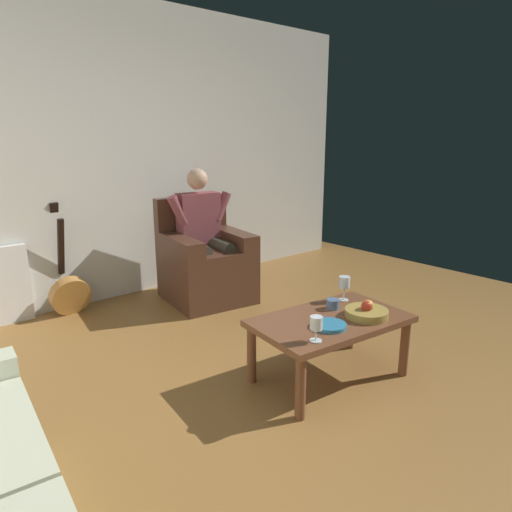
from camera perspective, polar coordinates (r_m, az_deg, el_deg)
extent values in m
plane|color=olive|center=(2.87, 10.34, -17.92)|extent=(6.43, 6.43, 0.00)
cube|color=silver|center=(4.60, -16.52, 12.03)|extent=(5.76, 0.06, 2.74)
cube|color=#4C2E20|center=(4.45, -6.03, -2.82)|extent=(0.83, 0.86, 0.41)
cube|color=#4C2E20|center=(4.33, -5.77, 0.20)|extent=(0.46, 0.69, 0.10)
cube|color=#4C2E20|center=(4.48, -3.03, 1.70)|extent=(0.29, 0.78, 0.24)
cube|color=#4C2E20|center=(4.25, -9.44, 0.79)|extent=(0.29, 0.78, 0.24)
cube|color=#4C2E20|center=(4.61, -7.97, 3.89)|extent=(0.73, 0.23, 0.55)
cube|color=brown|center=(4.45, -7.09, 4.52)|extent=(0.41, 0.24, 0.50)
sphere|color=tan|center=(4.40, -7.25, 9.37)|extent=(0.19, 0.19, 0.19)
cylinder|color=#423E31|center=(4.37, -4.44, 1.24)|extent=(0.19, 0.42, 0.13)
cylinder|color=#423E31|center=(4.27, -3.10, -2.79)|extent=(0.13, 0.13, 0.51)
cylinder|color=brown|center=(4.48, -4.25, 6.11)|extent=(0.21, 0.12, 0.29)
cylinder|color=#423E31|center=(4.27, -7.29, 0.83)|extent=(0.19, 0.42, 0.13)
cylinder|color=#423E31|center=(4.17, -5.99, -3.31)|extent=(0.13, 0.13, 0.51)
cylinder|color=brown|center=(4.29, -9.57, 5.56)|extent=(0.21, 0.12, 0.29)
cube|color=brown|center=(2.99, 9.14, -7.90)|extent=(1.04, 0.70, 0.04)
cylinder|color=brown|center=(3.23, 17.80, -10.74)|extent=(0.06, 0.06, 0.38)
cylinder|color=brown|center=(2.66, 5.49, -15.87)|extent=(0.06, 0.06, 0.38)
cylinder|color=brown|center=(3.51, 11.55, -8.17)|extent=(0.06, 0.06, 0.38)
cylinder|color=brown|center=(3.00, -0.56, -12.02)|extent=(0.06, 0.06, 0.38)
cylinder|color=#B77C39|center=(4.38, -21.88, -4.55)|extent=(0.34, 0.18, 0.36)
cylinder|color=black|center=(4.33, -21.68, -4.48)|extent=(0.10, 0.03, 0.09)
cube|color=black|center=(4.37, -22.88, 1.04)|extent=(0.05, 0.16, 0.52)
cube|color=black|center=(4.39, -23.62, 5.18)|extent=(0.07, 0.06, 0.14)
cylinder|color=silver|center=(2.66, 7.35, -10.28)|extent=(0.07, 0.07, 0.01)
cylinder|color=silver|center=(2.64, 7.37, -9.58)|extent=(0.01, 0.01, 0.07)
cylinder|color=silver|center=(2.61, 7.43, -8.17)|extent=(0.07, 0.07, 0.08)
cylinder|color=#590C19|center=(2.62, 7.41, -8.60)|extent=(0.06, 0.06, 0.03)
cylinder|color=silver|center=(3.30, 10.71, -5.32)|extent=(0.07, 0.07, 0.01)
cylinder|color=silver|center=(3.29, 10.75, -4.55)|extent=(0.01, 0.01, 0.09)
cylinder|color=silver|center=(3.26, 10.82, -3.16)|extent=(0.08, 0.08, 0.08)
cylinder|color=#590C19|center=(3.27, 10.80, -3.53)|extent=(0.07, 0.07, 0.03)
cylinder|color=olive|center=(3.04, 13.43, -6.85)|extent=(0.27, 0.27, 0.05)
sphere|color=#B02D1C|center=(3.02, 13.46, -6.04)|extent=(0.07, 0.07, 0.07)
sphere|color=gold|center=(3.04, 13.63, -5.91)|extent=(0.07, 0.07, 0.07)
cylinder|color=teal|center=(2.84, 8.98, -8.43)|extent=(0.21, 0.21, 0.02)
cylinder|color=slate|center=(3.12, 9.42, -5.85)|extent=(0.09, 0.09, 0.07)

